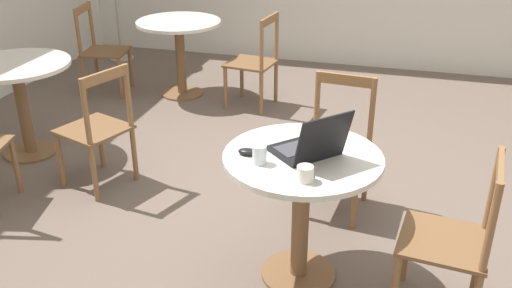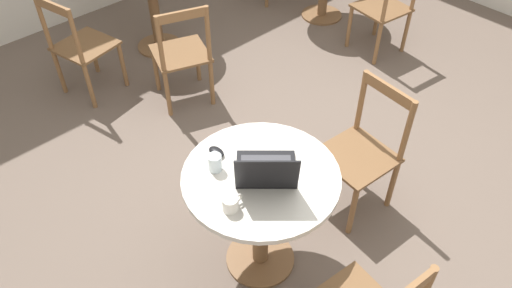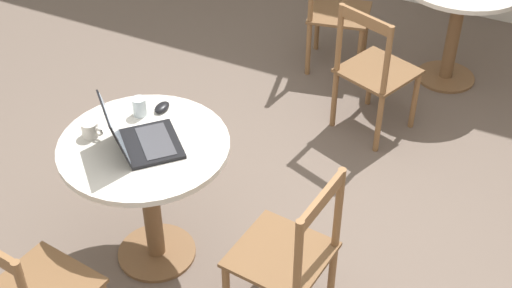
# 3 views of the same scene
# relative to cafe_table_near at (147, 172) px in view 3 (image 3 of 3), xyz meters

# --- Properties ---
(ground_plane) EXTENTS (16.00, 16.00, 0.00)m
(ground_plane) POSITION_rel_cafe_table_near_xyz_m (0.71, 0.20, -0.57)
(ground_plane) COLOR #66564C
(cafe_table_near) EXTENTS (0.81, 0.81, 0.75)m
(cafe_table_near) POSITION_rel_cafe_table_near_xyz_m (0.00, 0.00, 0.00)
(cafe_table_near) COLOR brown
(cafe_table_near) RESTS_ON ground_plane
(cafe_table_far) EXTENTS (0.81, 0.81, 0.75)m
(cafe_table_far) POSITION_rel_cafe_table_near_xyz_m (0.92, 2.37, 0.00)
(cafe_table_far) COLOR brown
(cafe_table_far) RESTS_ON ground_plane
(chair_near_right) EXTENTS (0.45, 0.45, 0.88)m
(chair_near_right) POSITION_rel_cafe_table_near_xyz_m (0.79, -0.07, -0.14)
(chair_near_right) COLOR brown
(chair_near_right) RESTS_ON ground_plane
(chair_far_left) EXTENTS (0.49, 0.49, 0.88)m
(chair_far_left) POSITION_rel_cafe_table_near_xyz_m (0.10, 2.18, -0.14)
(chair_far_left) COLOR brown
(chair_far_left) RESTS_ON ground_plane
(chair_far_front) EXTENTS (0.53, 0.53, 0.88)m
(chair_far_front) POSITION_rel_cafe_table_near_xyz_m (0.62, 1.55, -0.14)
(chair_far_front) COLOR brown
(chair_far_front) RESTS_ON ground_plane
(laptop) EXTENTS (0.44, 0.44, 0.26)m
(laptop) POSITION_rel_cafe_table_near_xyz_m (0.01, -0.03, 0.23)
(laptop) COLOR black
(laptop) RESTS_ON cafe_table_near
(mouse) EXTENTS (0.06, 0.10, 0.03)m
(mouse) POSITION_rel_cafe_table_near_xyz_m (-0.07, 0.27, 0.19)
(mouse) COLOR black
(mouse) RESTS_ON cafe_table_near
(mug) EXTENTS (0.11, 0.08, 0.08)m
(mug) POSITION_rel_cafe_table_near_xyz_m (-0.25, -0.06, 0.21)
(mug) COLOR silver
(mug) RESTS_ON cafe_table_near
(drinking_glass) EXTENTS (0.07, 0.07, 0.09)m
(drinking_glass) POSITION_rel_cafe_table_near_xyz_m (-0.14, 0.19, 0.22)
(drinking_glass) COLOR silver
(drinking_glass) RESTS_ON cafe_table_near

